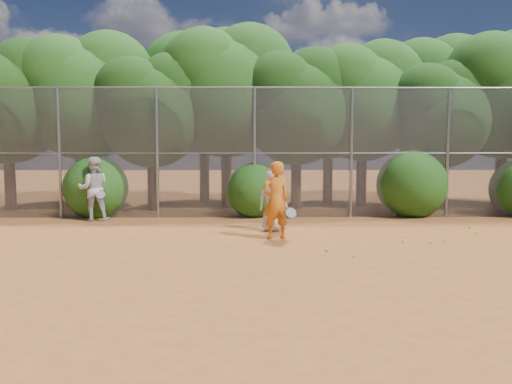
{
  "coord_description": "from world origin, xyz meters",
  "views": [
    {
      "loc": [
        -1.16,
        -9.43,
        2.14
      ],
      "look_at": [
        -1.0,
        2.5,
        1.1
      ],
      "focal_mm": 35.0,
      "sensor_mm": 36.0,
      "label": 1
    }
  ],
  "objects": [
    {
      "name": "ball_5",
      "position": [
        4.77,
        3.76,
        0.03
      ],
      "size": [
        0.07,
        0.07,
        0.07
      ],
      "primitive_type": "sphere",
      "color": "#D3EE2B",
      "rests_on": "ground"
    },
    {
      "name": "ball_2",
      "position": [
        0.91,
        0.21,
        0.03
      ],
      "size": [
        0.07,
        0.07,
        0.07
      ],
      "primitive_type": "sphere",
      "color": "#D3EE2B",
      "rests_on": "ground"
    },
    {
      "name": "tree_4",
      "position": [
        0.55,
        8.24,
        3.76
      ],
      "size": [
        4.19,
        3.64,
        5.73
      ],
      "color": "black",
      "rests_on": "ground"
    },
    {
      "name": "tree_7",
      "position": [
        8.06,
        8.64,
        4.28
      ],
      "size": [
        4.77,
        4.14,
        6.53
      ],
      "color": "black",
      "rests_on": "ground"
    },
    {
      "name": "tree_3",
      "position": [
        -1.94,
        8.84,
        4.4
      ],
      "size": [
        4.89,
        4.26,
        6.7
      ],
      "color": "black",
      "rests_on": "ground"
    },
    {
      "name": "tree_6",
      "position": [
        5.55,
        8.03,
        3.47
      ],
      "size": [
        3.86,
        3.36,
        5.29
      ],
      "color": "black",
      "rests_on": "ground"
    },
    {
      "name": "tree_11",
      "position": [
        2.06,
        10.64,
        4.16
      ],
      "size": [
        4.64,
        4.03,
        6.35
      ],
      "color": "black",
      "rests_on": "ground"
    },
    {
      "name": "bush_2",
      "position": [
        4.0,
        6.3,
        1.1
      ],
      "size": [
        2.2,
        2.2,
        2.2
      ],
      "primitive_type": "sphere",
      "color": "#1C4D13",
      "rests_on": "ground"
    },
    {
      "name": "ground",
      "position": [
        0.0,
        0.0,
        0.0
      ],
      "size": [
        80.0,
        80.0,
        0.0
      ],
      "primitive_type": "plane",
      "color": "#A05524",
      "rests_on": "ground"
    },
    {
      "name": "tree_9",
      "position": [
        -7.94,
        10.84,
        4.34
      ],
      "size": [
        4.83,
        4.2,
        6.62
      ],
      "color": "black",
      "rests_on": "ground"
    },
    {
      "name": "fence_back",
      "position": [
        -0.12,
        6.0,
        2.05
      ],
      "size": [
        20.05,
        0.09,
        4.03
      ],
      "color": "gray",
      "rests_on": "ground"
    },
    {
      "name": "bush_0",
      "position": [
        -6.0,
        6.3,
        1.0
      ],
      "size": [
        2.0,
        2.0,
        2.0
      ],
      "primitive_type": "sphere",
      "color": "#1C4D13",
      "rests_on": "ground"
    },
    {
      "name": "ball_0",
      "position": [
        2.93,
        1.59,
        0.03
      ],
      "size": [
        0.07,
        0.07,
        0.07
      ],
      "primitive_type": "sphere",
      "color": "#D3EE2B",
      "rests_on": "ground"
    },
    {
      "name": "tree_1",
      "position": [
        -6.94,
        8.54,
        4.16
      ],
      "size": [
        4.64,
        4.03,
        6.35
      ],
      "color": "black",
      "rests_on": "ground"
    },
    {
      "name": "tree_2",
      "position": [
        -4.45,
        7.83,
        3.58
      ],
      "size": [
        3.99,
        3.47,
        5.47
      ],
      "color": "black",
      "rests_on": "ground"
    },
    {
      "name": "ball_6",
      "position": [
        2.37,
        1.8,
        0.03
      ],
      "size": [
        0.07,
        0.07,
        0.07
      ],
      "primitive_type": "sphere",
      "color": "#D3EE2B",
      "rests_on": "ground"
    },
    {
      "name": "player_white",
      "position": [
        -5.79,
        5.4,
        0.95
      ],
      "size": [
        1.06,
        0.91,
        1.9
      ],
      "rotation": [
        0.0,
        0.0,
        3.38
      ],
      "color": "silver",
      "rests_on": "ground"
    },
    {
      "name": "player_teen",
      "position": [
        -0.54,
        3.4,
        0.81
      ],
      "size": [
        0.91,
        0.73,
        1.63
      ],
      "rotation": [
        0.0,
        0.0,
        2.82
      ],
      "color": "silver",
      "rests_on": "ground"
    },
    {
      "name": "tree_10",
      "position": [
        -2.93,
        11.05,
        4.63
      ],
      "size": [
        5.15,
        4.48,
        7.06
      ],
      "color": "black",
      "rests_on": "ground"
    },
    {
      "name": "ball_1",
      "position": [
        4.57,
        2.91,
        0.03
      ],
      "size": [
        0.07,
        0.07,
        0.07
      ],
      "primitive_type": "sphere",
      "color": "#D3EE2B",
      "rests_on": "ground"
    },
    {
      "name": "tree_12",
      "position": [
        6.56,
        11.24,
        4.51
      ],
      "size": [
        5.02,
        4.37,
        6.88
      ],
      "color": "black",
      "rests_on": "ground"
    },
    {
      "name": "tree_5",
      "position": [
        3.06,
        9.04,
        4.05
      ],
      "size": [
        4.51,
        3.92,
        6.17
      ],
      "color": "black",
      "rests_on": "ground"
    },
    {
      "name": "player_yellow",
      "position": [
        -0.54,
        2.26,
        0.92
      ],
      "size": [
        0.91,
        0.64,
        1.84
      ],
      "rotation": [
        0.0,
        0.0,
        3.49
      ],
      "color": "orange",
      "rests_on": "ground"
    },
    {
      "name": "ball_3",
      "position": [
        3.34,
        1.82,
        0.03
      ],
      "size": [
        0.07,
        0.07,
        0.07
      ],
      "primitive_type": "sphere",
      "color": "#D3EE2B",
      "rests_on": "ground"
    },
    {
      "name": "ball_4",
      "position": [
        0.46,
        0.81,
        0.03
      ],
      "size": [
        0.07,
        0.07,
        0.07
      ],
      "primitive_type": "sphere",
      "color": "#D3EE2B",
      "rests_on": "ground"
    },
    {
      "name": "bush_1",
      "position": [
        -1.0,
        6.3,
        0.9
      ],
      "size": [
        1.8,
        1.8,
        1.8
      ],
      "primitive_type": "sphere",
      "color": "#1C4D13",
      "rests_on": "ground"
    },
    {
      "name": "tree_0",
      "position": [
        -9.44,
        8.04,
        3.93
      ],
      "size": [
        4.38,
        3.81,
        6.0
      ],
      "color": "black",
      "rests_on": "ground"
    }
  ]
}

